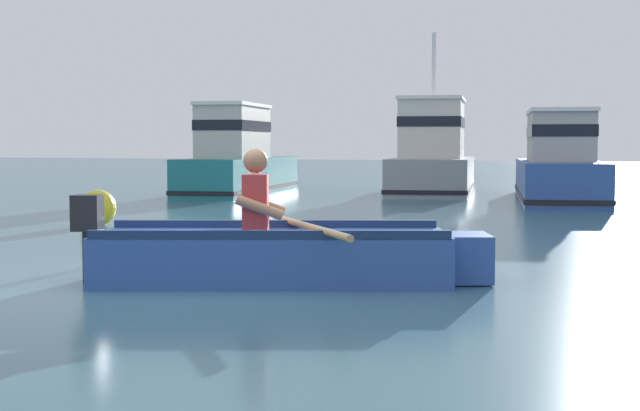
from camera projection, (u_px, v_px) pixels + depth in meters
ground_plane at (187, 282)px, 8.21m from camera, size 120.00×120.00×0.00m
rowboat_with_person at (281, 254)px, 8.23m from camera, size 3.60×2.17×1.19m
moored_boat_teal at (238, 161)px, 22.69m from camera, size 2.56×6.22×2.20m
moored_boat_grey at (433, 159)px, 22.95m from camera, size 2.96×5.98×3.97m
moored_boat_blue at (558, 167)px, 19.96m from camera, size 2.93×6.95×1.95m
mooring_buoy at (98, 208)px, 13.86m from camera, size 0.55×0.55×0.55m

